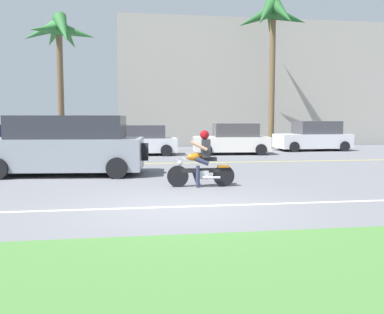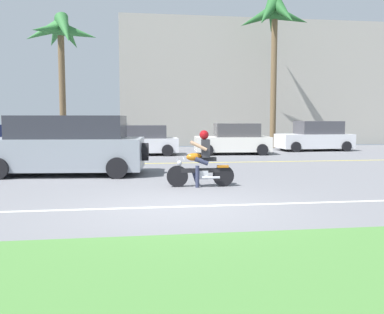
{
  "view_description": "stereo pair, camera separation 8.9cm",
  "coord_description": "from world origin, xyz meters",
  "px_view_note": "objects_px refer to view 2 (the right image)",
  "views": [
    {
      "loc": [
        -1.04,
        -8.22,
        1.78
      ],
      "look_at": [
        0.77,
        3.94,
        0.65
      ],
      "focal_mm": 38.76,
      "sensor_mm": 36.0,
      "label": 1
    },
    {
      "loc": [
        -0.95,
        -8.23,
        1.78
      ],
      "look_at": [
        0.77,
        3.94,
        0.65
      ],
      "focal_mm": 38.76,
      "sensor_mm": 36.0,
      "label": 2
    }
  ],
  "objects_px": {
    "parked_car_3": "(315,137)",
    "palm_tree_0": "(60,38)",
    "parked_car_2": "(233,140)",
    "parked_car_0": "(28,142)",
    "motorcyclist": "(201,163)",
    "motorcyclist_distant": "(36,148)",
    "suv_nearby": "(67,146)",
    "palm_tree_1": "(274,23)",
    "parked_car_1": "(140,141)"
  },
  "relations": [
    {
      "from": "parked_car_3",
      "to": "palm_tree_0",
      "type": "xyz_separation_m",
      "value": [
        -14.16,
        2.22,
        5.52
      ]
    },
    {
      "from": "parked_car_2",
      "to": "parked_car_3",
      "type": "relative_size",
      "value": 0.94
    },
    {
      "from": "parked_car_0",
      "to": "palm_tree_0",
      "type": "bearing_deg",
      "value": 75.71
    },
    {
      "from": "motorcyclist",
      "to": "parked_car_0",
      "type": "relative_size",
      "value": 0.4
    },
    {
      "from": "parked_car_0",
      "to": "parked_car_3",
      "type": "relative_size",
      "value": 1.09
    },
    {
      "from": "parked_car_2",
      "to": "palm_tree_0",
      "type": "relative_size",
      "value": 0.51
    },
    {
      "from": "parked_car_2",
      "to": "palm_tree_0",
      "type": "xyz_separation_m",
      "value": [
        -9.02,
        3.87,
        5.56
      ]
    },
    {
      "from": "palm_tree_0",
      "to": "motorcyclist_distant",
      "type": "xyz_separation_m",
      "value": [
        -0.01,
        -6.68,
        -5.72
      ]
    },
    {
      "from": "suv_nearby",
      "to": "parked_car_3",
      "type": "distance_m",
      "value": 14.94
    },
    {
      "from": "palm_tree_1",
      "to": "parked_car_3",
      "type": "bearing_deg",
      "value": -55.57
    },
    {
      "from": "motorcyclist",
      "to": "parked_car_3",
      "type": "height_order",
      "value": "parked_car_3"
    },
    {
      "from": "parked_car_1",
      "to": "motorcyclist_distant",
      "type": "relative_size",
      "value": 2.44
    },
    {
      "from": "motorcyclist",
      "to": "parked_car_3",
      "type": "bearing_deg",
      "value": 53.81
    },
    {
      "from": "parked_car_1",
      "to": "palm_tree_1",
      "type": "height_order",
      "value": "palm_tree_1"
    },
    {
      "from": "parked_car_2",
      "to": "parked_car_1",
      "type": "bearing_deg",
      "value": 178.84
    },
    {
      "from": "parked_car_0",
      "to": "palm_tree_1",
      "type": "relative_size",
      "value": 0.5
    },
    {
      "from": "parked_car_2",
      "to": "motorcyclist",
      "type": "bearing_deg",
      "value": -108.38
    },
    {
      "from": "motorcyclist",
      "to": "parked_car_3",
      "type": "xyz_separation_m",
      "value": [
        8.42,
        11.5,
        0.14
      ]
    },
    {
      "from": "suv_nearby",
      "to": "parked_car_2",
      "type": "xyz_separation_m",
      "value": [
        7.13,
        6.88,
        -0.19
      ]
    },
    {
      "from": "parked_car_3",
      "to": "palm_tree_0",
      "type": "relative_size",
      "value": 0.54
    },
    {
      "from": "parked_car_2",
      "to": "motorcyclist_distant",
      "type": "relative_size",
      "value": 2.39
    },
    {
      "from": "motorcyclist",
      "to": "palm_tree_1",
      "type": "distance_m",
      "value": 16.96
    },
    {
      "from": "motorcyclist",
      "to": "parked_car_0",
      "type": "bearing_deg",
      "value": 124.45
    },
    {
      "from": "parked_car_0",
      "to": "palm_tree_0",
      "type": "height_order",
      "value": "palm_tree_0"
    },
    {
      "from": "motorcyclist",
      "to": "motorcyclist_distant",
      "type": "bearing_deg",
      "value": 129.23
    },
    {
      "from": "motorcyclist",
      "to": "palm_tree_1",
      "type": "bearing_deg",
      "value": 64.2
    },
    {
      "from": "motorcyclist",
      "to": "parked_car_3",
      "type": "relative_size",
      "value": 0.43
    },
    {
      "from": "parked_car_1",
      "to": "palm_tree_0",
      "type": "xyz_separation_m",
      "value": [
        -4.29,
        3.77,
        5.6
      ]
    },
    {
      "from": "suv_nearby",
      "to": "parked_car_1",
      "type": "xyz_separation_m",
      "value": [
        2.4,
        6.98,
        -0.23
      ]
    },
    {
      "from": "parked_car_0",
      "to": "parked_car_1",
      "type": "height_order",
      "value": "parked_car_0"
    },
    {
      "from": "parked_car_2",
      "to": "parked_car_3",
      "type": "distance_m",
      "value": 5.4
    },
    {
      "from": "parked_car_3",
      "to": "motorcyclist_distant",
      "type": "bearing_deg",
      "value": -162.54
    },
    {
      "from": "parked_car_0",
      "to": "parked_car_2",
      "type": "height_order",
      "value": "parked_car_2"
    },
    {
      "from": "suv_nearby",
      "to": "motorcyclist_distant",
      "type": "xyz_separation_m",
      "value": [
        -1.9,
        4.07,
        -0.35
      ]
    },
    {
      "from": "parked_car_0",
      "to": "parked_car_2",
      "type": "distance_m",
      "value": 10.01
    },
    {
      "from": "motorcyclist",
      "to": "suv_nearby",
      "type": "distance_m",
      "value": 4.88
    },
    {
      "from": "parked_car_3",
      "to": "palm_tree_1",
      "type": "relative_size",
      "value": 0.46
    },
    {
      "from": "parked_car_1",
      "to": "parked_car_2",
      "type": "xyz_separation_m",
      "value": [
        4.73,
        -0.1,
        0.04
      ]
    },
    {
      "from": "parked_car_2",
      "to": "motorcyclist_distant",
      "type": "xyz_separation_m",
      "value": [
        -9.03,
        -2.81,
        -0.16
      ]
    },
    {
      "from": "motorcyclist",
      "to": "parked_car_2",
      "type": "height_order",
      "value": "parked_car_2"
    },
    {
      "from": "palm_tree_1",
      "to": "suv_nearby",
      "type": "bearing_deg",
      "value": -134.02
    },
    {
      "from": "parked_car_3",
      "to": "palm_tree_1",
      "type": "bearing_deg",
      "value": 124.43
    },
    {
      "from": "parked_car_1",
      "to": "motorcyclist",
      "type": "bearing_deg",
      "value": -81.67
    },
    {
      "from": "palm_tree_1",
      "to": "palm_tree_0",
      "type": "bearing_deg",
      "value": -179.0
    },
    {
      "from": "suv_nearby",
      "to": "palm_tree_1",
      "type": "xyz_separation_m",
      "value": [
        10.6,
        10.97,
        6.61
      ]
    },
    {
      "from": "motorcyclist_distant",
      "to": "palm_tree_1",
      "type": "bearing_deg",
      "value": 28.89
    },
    {
      "from": "motorcyclist",
      "to": "palm_tree_1",
      "type": "height_order",
      "value": "palm_tree_1"
    },
    {
      "from": "suv_nearby",
      "to": "palm_tree_0",
      "type": "height_order",
      "value": "palm_tree_0"
    },
    {
      "from": "parked_car_0",
      "to": "palm_tree_0",
      "type": "relative_size",
      "value": 0.59
    },
    {
      "from": "palm_tree_1",
      "to": "motorcyclist_distant",
      "type": "height_order",
      "value": "palm_tree_1"
    }
  ]
}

